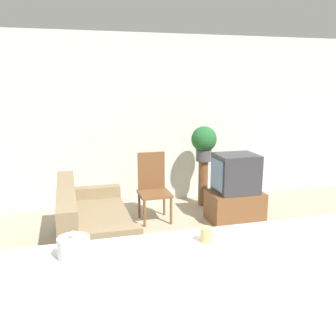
{
  "coord_description": "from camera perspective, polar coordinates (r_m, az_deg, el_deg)",
  "views": [
    {
      "loc": [
        -0.84,
        -2.51,
        1.96
      ],
      "look_at": [
        0.44,
        2.14,
        0.85
      ],
      "focal_mm": 40.0,
      "sensor_mm": 36.0,
      "label": 1
    }
  ],
  "objects": [
    {
      "name": "ground_plane",
      "position": [
        3.29,
        2.73,
        -23.61
      ],
      "size": [
        14.0,
        14.0,
        0.0
      ],
      "primitive_type": "plane",
      "color": "tan"
    },
    {
      "name": "wall_back",
      "position": [
        6.03,
        -7.34,
        7.07
      ],
      "size": [
        9.0,
        0.06,
        2.7
      ],
      "color": "silver",
      "rests_on": "ground_plane"
    },
    {
      "name": "couch",
      "position": [
        4.53,
        -11.61,
        -9.04
      ],
      "size": [
        0.81,
        1.71,
        0.8
      ],
      "color": "#847051",
      "rests_on": "ground_plane"
    },
    {
      "name": "tv_stand",
      "position": [
        5.5,
        10.12,
        -5.73
      ],
      "size": [
        0.76,
        0.53,
        0.43
      ],
      "color": "brown",
      "rests_on": "ground_plane"
    },
    {
      "name": "television",
      "position": [
        5.36,
        10.26,
        -0.8
      ],
      "size": [
        0.58,
        0.5,
        0.55
      ],
      "color": "#333338",
      "rests_on": "tv_stand"
    },
    {
      "name": "wooden_chair",
      "position": [
        5.4,
        -2.27,
        -2.6
      ],
      "size": [
        0.44,
        0.44,
        0.97
      ],
      "color": "brown",
      "rests_on": "ground_plane"
    },
    {
      "name": "plant_stand",
      "position": [
        6.07,
        5.36,
        -2.29
      ],
      "size": [
        0.15,
        0.15,
        0.73
      ],
      "color": "brown",
      "rests_on": "ground_plane"
    },
    {
      "name": "potted_plant",
      "position": [
        5.93,
        5.5,
        4.06
      ],
      "size": [
        0.4,
        0.4,
        0.55
      ],
      "color": "#4C4C51",
      "rests_on": "plant_stand"
    },
    {
      "name": "foreground_counter",
      "position": [
        2.71,
        5.64,
        -20.32
      ],
      "size": [
        3.0,
        0.44,
        0.95
      ],
      "color": "silver",
      "rests_on": "ground_plane"
    },
    {
      "name": "decorative_bowl",
      "position": [
        2.31,
        -14.16,
        -11.62
      ],
      "size": [
        0.19,
        0.19,
        0.16
      ],
      "color": "silver",
      "rests_on": "foreground_counter"
    },
    {
      "name": "candle_jar",
      "position": [
        2.46,
        5.97,
        -10.06
      ],
      "size": [
        0.08,
        0.08,
        0.09
      ],
      "color": "tan",
      "rests_on": "foreground_counter"
    }
  ]
}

